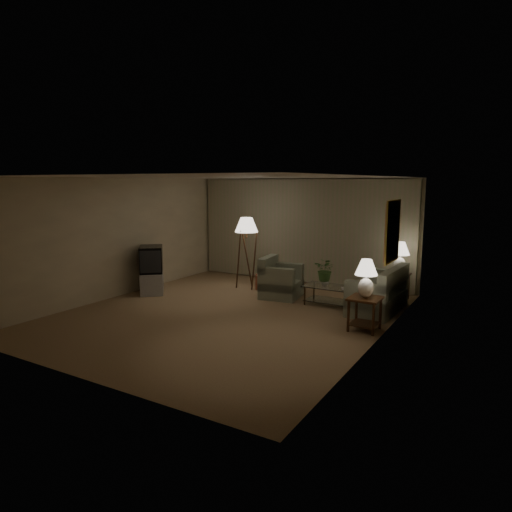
{
  "coord_description": "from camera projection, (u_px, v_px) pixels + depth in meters",
  "views": [
    {
      "loc": [
        4.94,
        -7.29,
        2.62
      ],
      "look_at": [
        0.3,
        0.6,
        1.12
      ],
      "focal_mm": 32.0,
      "sensor_mm": 36.0,
      "label": 1
    }
  ],
  "objects": [
    {
      "name": "ground",
      "position": [
        228.0,
        314.0,
        9.1
      ],
      "size": [
        7.0,
        7.0,
        0.0
      ],
      "primitive_type": "plane",
      "color": "#A18759",
      "rests_on": "ground"
    },
    {
      "name": "room_shell",
      "position": [
        266.0,
        221.0,
        10.09
      ],
      "size": [
        6.04,
        7.02,
        2.72
      ],
      "color": "beige",
      "rests_on": "ground"
    },
    {
      "name": "sofa",
      "position": [
        378.0,
        293.0,
        9.28
      ],
      "size": [
        1.69,
        0.94,
        0.72
      ],
      "rotation": [
        0.0,
        0.0,
        -1.61
      ],
      "color": "gray",
      "rests_on": "ground"
    },
    {
      "name": "armchair",
      "position": [
        281.0,
        281.0,
        10.38
      ],
      "size": [
        1.09,
        1.05,
        0.73
      ],
      "rotation": [
        0.0,
        0.0,
        1.71
      ],
      "color": "gray",
      "rests_on": "ground"
    },
    {
      "name": "side_table_near",
      "position": [
        365.0,
        308.0,
        8.05
      ],
      "size": [
        0.54,
        0.54,
        0.6
      ],
      "color": "#341E0E",
      "rests_on": "ground"
    },
    {
      "name": "side_table_far",
      "position": [
        399.0,
        282.0,
        10.17
      ],
      "size": [
        0.47,
        0.39,
        0.6
      ],
      "color": "#341E0E",
      "rests_on": "ground"
    },
    {
      "name": "table_lamp_near",
      "position": [
        366.0,
        275.0,
        7.95
      ],
      "size": [
        0.4,
        0.4,
        0.68
      ],
      "color": "white",
      "rests_on": "side_table_near"
    },
    {
      "name": "table_lamp_far",
      "position": [
        400.0,
        255.0,
        10.07
      ],
      "size": [
        0.41,
        0.41,
        0.7
      ],
      "color": "white",
      "rests_on": "side_table_far"
    },
    {
      "name": "coffee_table",
      "position": [
        332.0,
        293.0,
        9.68
      ],
      "size": [
        1.17,
        0.64,
        0.41
      ],
      "color": "silver",
      "rests_on": "ground"
    },
    {
      "name": "tv_cabinet",
      "position": [
        152.0,
        282.0,
        10.82
      ],
      "size": [
        1.33,
        1.33,
        0.5
      ],
      "primitive_type": "cube",
      "rotation": [
        0.0,
        0.0,
        -0.86
      ],
      "color": "#B2B2B4",
      "rests_on": "ground"
    },
    {
      "name": "crt_tv",
      "position": [
        151.0,
        259.0,
        10.73
      ],
      "size": [
        1.23,
        1.22,
        0.62
      ],
      "primitive_type": "cube",
      "rotation": [
        0.0,
        0.0,
        -0.86
      ],
      "color": "black",
      "rests_on": "tv_cabinet"
    },
    {
      "name": "floor_lamp",
      "position": [
        247.0,
        251.0,
        11.19
      ],
      "size": [
        0.57,
        0.57,
        1.75
      ],
      "color": "#341E0E",
      "rests_on": "ground"
    },
    {
      "name": "ottoman",
      "position": [
        266.0,
        282.0,
        11.19
      ],
      "size": [
        0.65,
        0.65,
        0.36
      ],
      "primitive_type": "cylinder",
      "rotation": [
        0.0,
        0.0,
        0.26
      ],
      "color": "brown",
      "rests_on": "ground"
    },
    {
      "name": "vase",
      "position": [
        325.0,
        282.0,
        9.72
      ],
      "size": [
        0.19,
        0.19,
        0.16
      ],
      "primitive_type": "imported",
      "rotation": [
        0.0,
        0.0,
        0.23
      ],
      "color": "silver",
      "rests_on": "coffee_table"
    },
    {
      "name": "flowers",
      "position": [
        326.0,
        267.0,
        9.67
      ],
      "size": [
        0.51,
        0.46,
        0.5
      ],
      "primitive_type": "imported",
      "rotation": [
        0.0,
        0.0,
        -0.18
      ],
      "color": "#3F6D30",
      "rests_on": "vase"
    },
    {
      "name": "book",
      "position": [
        341.0,
        288.0,
        9.45
      ],
      "size": [
        0.25,
        0.28,
        0.02
      ],
      "primitive_type": "imported",
      "rotation": [
        0.0,
        0.0,
        0.39
      ],
      "color": "olive",
      "rests_on": "coffee_table"
    }
  ]
}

